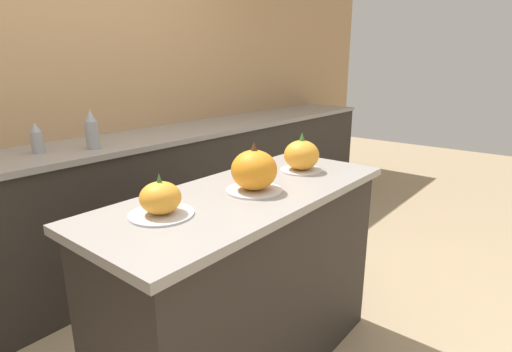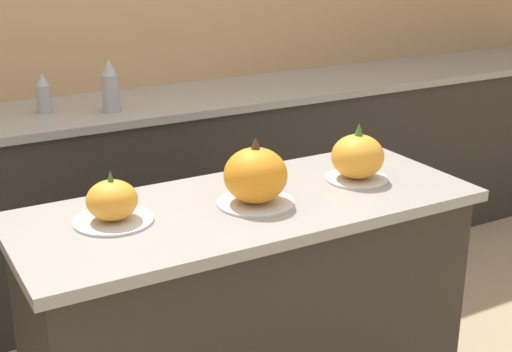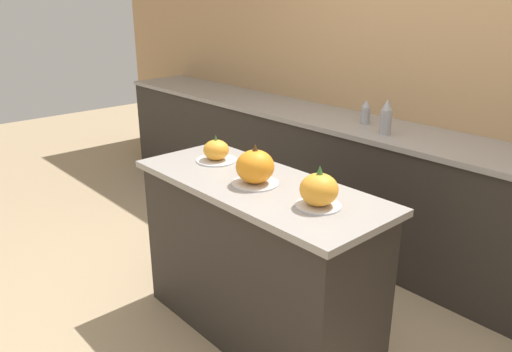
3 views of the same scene
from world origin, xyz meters
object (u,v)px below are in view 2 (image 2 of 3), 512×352
Objects in this scene: pumpkin_cake_left at (112,203)px; bottle_short at (44,94)px; pumpkin_cake_center at (256,177)px; bottle_tall at (110,87)px; pumpkin_cake_right at (358,158)px.

bottle_short reaches higher than pumpkin_cake_left.
pumpkin_cake_center is at bearing -76.91° from bottle_short.
bottle_tall reaches higher than pumpkin_cake_left.
pumpkin_cake_right is at bearing 2.83° from pumpkin_cake_center.
pumpkin_cake_left is 1.16m from bottle_tall.
pumpkin_cake_left is at bearing -108.55° from bottle_tall.
pumpkin_cake_center is (0.42, -0.08, 0.03)m from pumpkin_cake_left.
bottle_short is at bearing 84.70° from pumpkin_cake_left.
bottle_tall reaches higher than bottle_short.
bottle_short is (-0.70, 1.28, 0.04)m from pumpkin_cake_right.
pumpkin_cake_center is 1.14× the size of pumpkin_cake_right.
pumpkin_cake_left is at bearing -95.30° from bottle_short.
bottle_tall is 1.35× the size of bottle_short.
pumpkin_cake_right is 1.21× the size of bottle_short.
pumpkin_cake_left is 1.11× the size of pumpkin_cake_right.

